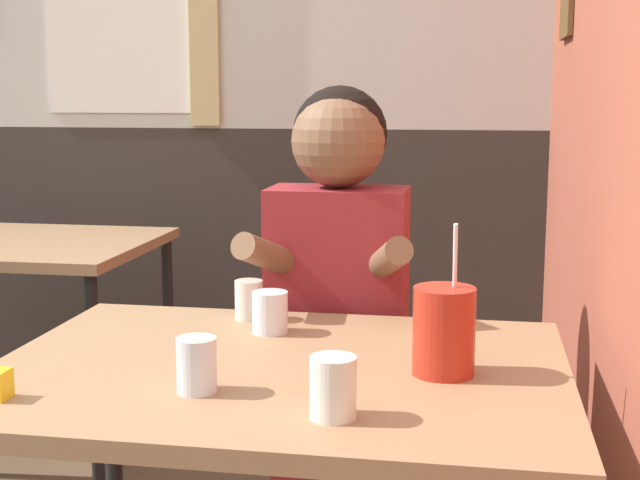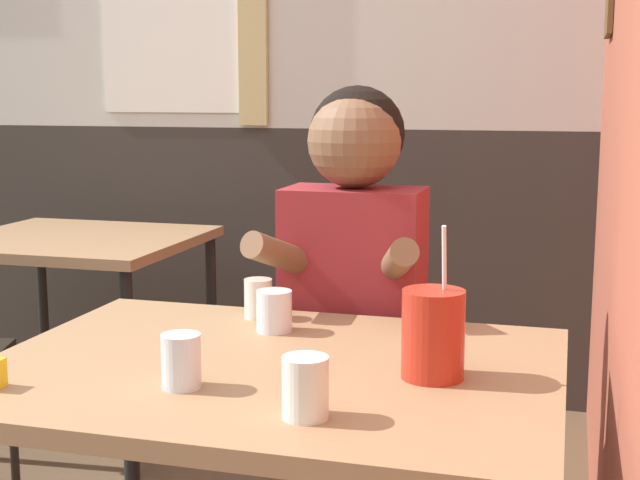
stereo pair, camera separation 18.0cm
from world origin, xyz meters
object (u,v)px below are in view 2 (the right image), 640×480
Objects in this scene: background_table at (77,257)px; cocktail_pitcher at (433,334)px; main_table at (272,395)px; person_seated at (353,316)px.

background_table is 1.95m from cocktail_pitcher.
person_seated reaches higher than main_table.
main_table is 0.86× the size of person_seated.
person_seated is at bearing -30.22° from background_table.
main_table is at bearing 179.55° from cocktail_pitcher.
cocktail_pitcher is (0.28, -0.56, 0.12)m from person_seated.
main_table is 3.86× the size of cocktail_pitcher.
cocktail_pitcher is (0.31, -0.00, 0.14)m from main_table.
main_table is 1.30× the size of background_table.
cocktail_pitcher is (1.48, -1.26, 0.16)m from background_table.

